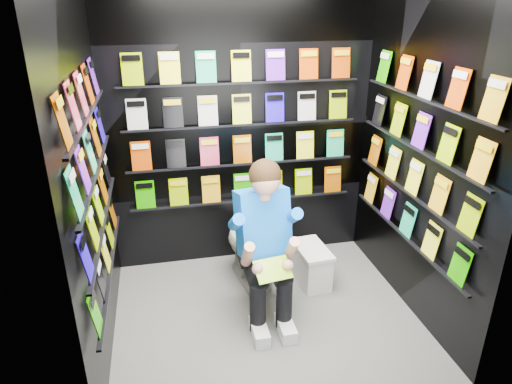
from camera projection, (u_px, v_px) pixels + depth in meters
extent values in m
plane|color=slate|center=(266.00, 316.00, 3.73)|extent=(2.40, 2.40, 0.00)
cube|color=black|center=(241.00, 129.00, 4.11)|extent=(2.40, 0.04, 2.60)
cube|color=black|center=(313.00, 232.00, 2.32)|extent=(2.40, 0.04, 2.60)
cube|color=black|center=(89.00, 180.00, 2.98)|extent=(0.04, 2.00, 2.60)
cube|color=black|center=(421.00, 155.00, 3.45)|extent=(0.04, 2.00, 2.60)
imported|color=white|center=(252.00, 246.00, 4.05)|extent=(0.53, 0.80, 0.73)
cube|color=silver|center=(311.00, 266.00, 4.12)|extent=(0.27, 0.44, 0.32)
cube|color=silver|center=(312.00, 249.00, 4.05)|extent=(0.29, 0.47, 0.03)
cube|color=green|center=(273.00, 269.00, 3.31)|extent=(0.29, 0.19, 0.11)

